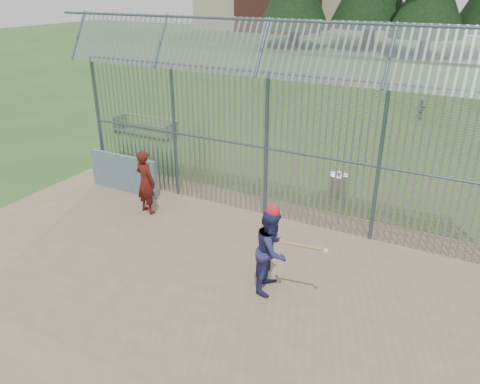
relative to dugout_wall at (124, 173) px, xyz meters
The scene contains 11 objects.
ground 5.47m from the dugout_wall, 32.23° to the right, with size 120.00×120.00×0.00m, color #2D511E.
dirt_infield 5.75m from the dugout_wall, 36.47° to the right, with size 14.00×10.00×0.02m, color #756047.
dugout_wall is the anchor object (origin of this frame).
batter 6.72m from the dugout_wall, 22.10° to the right, with size 0.90×0.70×1.85m, color navy.
onlooker 1.81m from the dugout_wall, 28.36° to the right, with size 0.68×0.45×1.86m, color maroon.
bg_kid_seated 15.03m from the dugout_wall, 62.69° to the left, with size 0.58×0.24×1.00m, color slate.
batting_gear 6.92m from the dugout_wall, 21.92° to the right, with size 1.39×0.39×0.71m.
trash_can 6.67m from the dugout_wall, 24.37° to the left, with size 0.56×0.56×0.82m.
bleacher 6.07m from the dugout_wall, 122.65° to the left, with size 3.00×0.95×0.72m.
backstop_fence 6.66m from the dugout_wall, ahead, with size 20.09×0.81×5.30m.
distant_buildings 56.80m from the dugout_wall, 109.12° to the left, with size 26.50×10.50×8.00m.
Camera 1 is at (4.99, -7.38, 6.06)m, focal length 35.00 mm.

